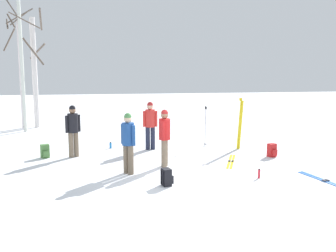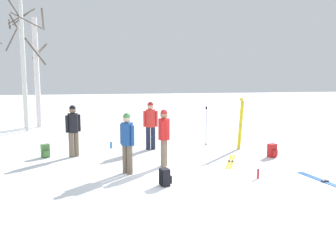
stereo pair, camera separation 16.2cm
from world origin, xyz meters
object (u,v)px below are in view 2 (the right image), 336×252
(ski_pair_lying_1, at_px, (324,181))
(ski_poles_0, at_px, (206,125))
(backpack_2, at_px, (45,151))
(person_0, at_px, (127,139))
(person_2, at_px, (164,134))
(person_1, at_px, (73,127))
(water_bottle_1, at_px, (111,145))
(ski_pair_planted_0, at_px, (241,124))
(birch_tree_5, at_px, (23,43))
(birch_tree_4, at_px, (23,70))
(backpack_0, at_px, (272,151))
(person_3, at_px, (151,122))
(water_bottle_0, at_px, (258,174))
(birch_tree_6, at_px, (37,71))
(ski_pair_lying_0, at_px, (231,161))
(backpack_1, at_px, (165,177))

(ski_pair_lying_1, relative_size, ski_poles_0, 1.23)
(ski_pair_lying_1, relative_size, backpack_2, 4.16)
(person_0, relative_size, person_2, 1.00)
(person_0, bearing_deg, person_1, 126.45)
(ski_poles_0, height_order, water_bottle_1, ski_poles_0)
(ski_pair_planted_0, height_order, birch_tree_5, birch_tree_5)
(person_0, xyz_separation_m, birch_tree_4, (-4.58, 8.66, 1.78))
(backpack_2, relative_size, birch_tree_5, 0.06)
(ski_pair_lying_1, relative_size, backpack_0, 4.16)
(ski_pair_planted_0, bearing_deg, person_2, -146.67)
(person_3, xyz_separation_m, ski_pair_lying_1, (4.14, -4.49, -0.97))
(water_bottle_0, height_order, birch_tree_6, birch_tree_6)
(ski_pair_planted_0, bearing_deg, person_1, -176.60)
(person_0, distance_m, water_bottle_1, 3.59)
(ski_pair_planted_0, xyz_separation_m, water_bottle_0, (-0.65, -3.58, -0.80))
(water_bottle_0, bearing_deg, ski_pair_lying_0, 95.91)
(person_0, bearing_deg, ski_pair_lying_1, -15.80)
(person_1, relative_size, water_bottle_1, 7.36)
(birch_tree_4, bearing_deg, backpack_1, -61.00)
(person_0, height_order, person_1, same)
(ski_pair_lying_0, xyz_separation_m, birch_tree_6, (-7.22, 7.88, 2.70))
(backpack_1, bearing_deg, backpack_2, 134.86)
(birch_tree_6, bearing_deg, backpack_2, -78.27)
(ski_pair_lying_0, bearing_deg, person_3, 137.56)
(ski_poles_0, distance_m, water_bottle_1, 3.57)
(ski_pair_planted_0, bearing_deg, ski_pair_lying_1, -76.70)
(ski_poles_0, distance_m, backpack_2, 5.75)
(ski_pair_lying_0, bearing_deg, person_2, -173.17)
(backpack_2, bearing_deg, ski_poles_0, 10.34)
(birch_tree_6, bearing_deg, water_bottle_0, -52.73)
(backpack_0, bearing_deg, ski_pair_lying_1, -84.41)
(ski_pair_planted_0, relative_size, birch_tree_6, 0.33)
(backpack_1, relative_size, birch_tree_5, 0.06)
(backpack_1, relative_size, water_bottle_1, 1.89)
(person_1, height_order, water_bottle_0, person_1)
(ski_pair_lying_0, xyz_separation_m, ski_poles_0, (-0.25, 2.41, 0.78))
(ski_pair_lying_0, bearing_deg, ski_pair_planted_0, 63.73)
(backpack_1, distance_m, water_bottle_1, 4.88)
(person_3, height_order, water_bottle_1, person_3)
(person_3, xyz_separation_m, ski_pair_lying_0, (2.34, -2.14, -0.97))
(water_bottle_0, bearing_deg, backpack_1, -173.67)
(backpack_2, bearing_deg, person_2, -23.80)
(ski_pair_planted_0, xyz_separation_m, water_bottle_1, (-4.59, 0.81, -0.81))
(ski_poles_0, distance_m, birch_tree_5, 9.06)
(backpack_1, bearing_deg, ski_pair_planted_0, 50.31)
(ski_pair_lying_0, xyz_separation_m, birch_tree_4, (-7.84, 7.74, 2.76))
(ski_poles_0, xyz_separation_m, birch_tree_4, (-7.59, 5.32, 1.97))
(ski_pair_planted_0, distance_m, birch_tree_6, 10.31)
(ski_pair_planted_0, bearing_deg, backpack_1, -129.69)
(birch_tree_4, bearing_deg, ski_poles_0, -35.05)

